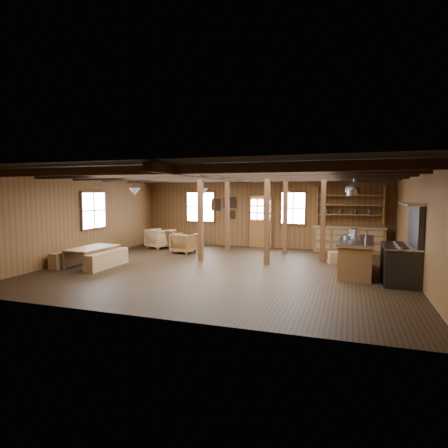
{
  "coord_description": "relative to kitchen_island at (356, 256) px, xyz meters",
  "views": [
    {
      "loc": [
        3.38,
        -10.25,
        2.24
      ],
      "look_at": [
        -0.26,
        0.62,
        1.25
      ],
      "focal_mm": 30.0,
      "sensor_mm": 36.0,
      "label": 1
    }
  ],
  "objects": [
    {
      "name": "armchair_b",
      "position": [
        -5.94,
        1.64,
        -0.11
      ],
      "size": [
        0.9,
        0.91,
        0.73
      ],
      "primitive_type": "imported",
      "rotation": [
        0.0,
        0.0,
        2.98
      ],
      "color": "brown",
      "rests_on": "floor"
    },
    {
      "name": "pendant_lamps",
      "position": [
        -5.85,
        0.44,
        1.77
      ],
      "size": [
        1.86,
        2.36,
        0.66
      ],
      "color": "#2C2C2F",
      "rests_on": "ceiling"
    },
    {
      "name": "back_door",
      "position": [
        -3.6,
        3.89,
        0.4
      ],
      "size": [
        1.02,
        0.08,
        2.15
      ],
      "color": "brown",
      "rests_on": "floor"
    },
    {
      "name": "back_counter",
      "position": [
        -0.2,
        3.64,
        0.12
      ],
      "size": [
        2.55,
        0.6,
        2.45
      ],
      "color": "brown",
      "rests_on": "floor"
    },
    {
      "name": "armchair_c",
      "position": [
        -7.36,
        2.38,
        -0.09
      ],
      "size": [
        1.09,
        1.1,
        0.78
      ],
      "primitive_type": "imported",
      "rotation": [
        0.0,
        0.0,
        2.75
      ],
      "color": "#9B7446",
      "rests_on": "floor"
    },
    {
      "name": "window_left",
      "position": [
        -8.56,
        -0.06,
        1.12
      ],
      "size": [
        0.14,
        1.24,
        1.32
      ],
      "color": "white",
      "rests_on": "wall_back"
    },
    {
      "name": "bowl",
      "position": [
        -0.26,
        0.3,
        0.49
      ],
      "size": [
        0.31,
        0.31,
        0.06
      ],
      "primitive_type": "imported",
      "rotation": [
        0.0,
        0.0,
        0.2
      ],
      "color": "silver",
      "rests_on": "kitchen_island"
    },
    {
      "name": "dining_table",
      "position": [
        -7.5,
        -1.52,
        -0.19
      ],
      "size": [
        0.98,
        1.67,
        0.57
      ],
      "primitive_type": "imported",
      "rotation": [
        0.0,
        0.0,
        1.53
      ],
      "color": "olive",
      "rests_on": "floor"
    },
    {
      "name": "timber_posts",
      "position": [
        -3.08,
        1.52,
        0.92
      ],
      "size": [
        3.95,
        2.35,
        2.8
      ],
      "color": "#492614",
      "rests_on": "floor"
    },
    {
      "name": "counter_pot",
      "position": [
        -0.05,
        0.98,
        0.56
      ],
      "size": [
        0.33,
        0.33,
        0.2
      ],
      "primitive_type": "cylinder",
      "color": "silver",
      "rests_on": "kitchen_island"
    },
    {
      "name": "bench_wall",
      "position": [
        -8.25,
        -1.52,
        -0.25
      ],
      "size": [
        0.31,
        1.68,
        0.46
      ],
      "primitive_type": "cube",
      "color": "olive",
      "rests_on": "floor"
    },
    {
      "name": "pot_rack",
      "position": [
        -0.15,
        -0.25,
        1.8
      ],
      "size": [
        0.38,
        3.0,
        0.46
      ],
      "color": "#2C2C2F",
      "rests_on": "ceiling"
    },
    {
      "name": "notice_boards",
      "position": [
        -5.1,
        3.9,
        1.16
      ],
      "size": [
        1.08,
        0.03,
        0.9
      ],
      "color": "white",
      "rests_on": "wall_back"
    },
    {
      "name": "window_back_left",
      "position": [
        -6.2,
        3.9,
        1.12
      ],
      "size": [
        1.32,
        0.06,
        1.32
      ],
      "color": "white",
      "rests_on": "wall_back"
    },
    {
      "name": "commercial_range",
      "position": [
        1.05,
        -0.82,
        0.16
      ],
      "size": [
        0.82,
        1.59,
        1.96
      ],
      "color": "#2C2C2F",
      "rests_on": "floor"
    },
    {
      "name": "bench_aisle",
      "position": [
        -7.0,
        -1.52,
        -0.24
      ],
      "size": [
        0.33,
        1.75,
        0.48
      ],
      "primitive_type": "cube",
      "color": "olive",
      "rests_on": "floor"
    },
    {
      "name": "kitchen_island",
      "position": [
        0.0,
        0.0,
        0.0
      ],
      "size": [
        1.01,
        2.54,
        1.2
      ],
      "rotation": [
        0.0,
        0.0,
        -0.05
      ],
      "color": "brown",
      "rests_on": "floor"
    },
    {
      "name": "armchair_a",
      "position": [
        -7.21,
        2.58,
        -0.11
      ],
      "size": [
        0.97,
        0.98,
        0.74
      ],
      "primitive_type": "imported",
      "rotation": [
        0.0,
        0.0,
        3.39
      ],
      "color": "brown",
      "rests_on": "floor"
    },
    {
      "name": "room",
      "position": [
        -3.6,
        -0.56,
        0.92
      ],
      "size": [
        10.04,
        9.04,
        2.84
      ],
      "color": "black",
      "rests_on": "ground"
    },
    {
      "name": "window_back_right",
      "position": [
        -2.3,
        3.9,
        1.12
      ],
      "size": [
        1.02,
        0.06,
        1.32
      ],
      "color": "white",
      "rests_on": "wall_back"
    },
    {
      "name": "step_stool",
      "position": [
        -0.6,
        1.21,
        -0.29
      ],
      "size": [
        0.5,
        0.42,
        0.38
      ],
      "primitive_type": "cube",
      "rotation": [
        0.0,
        0.0,
        0.31
      ],
      "color": "olive",
      "rests_on": "floor"
    },
    {
      "name": "ceiling_joists",
      "position": [
        -3.6,
        -0.38,
        2.2
      ],
      "size": [
        9.8,
        8.82,
        0.18
      ],
      "color": "black",
      "rests_on": "ceiling"
    }
  ]
}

